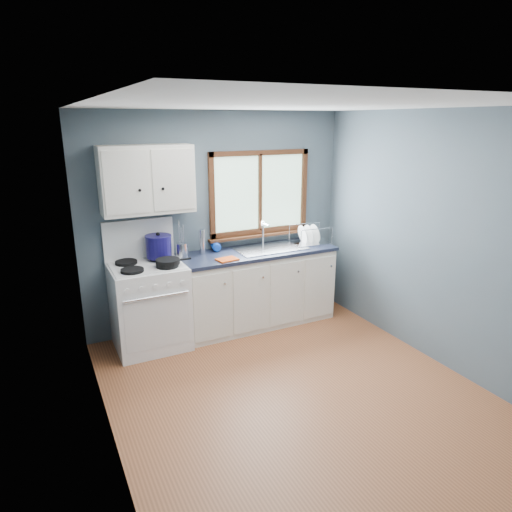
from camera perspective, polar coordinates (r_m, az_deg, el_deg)
name	(u,v)px	position (r m, az deg, el deg)	size (l,w,h in m)	color
floor	(295,392)	(4.39, 4.84, -16.59)	(3.20, 3.60, 0.02)	#975631
ceiling	(303,104)	(3.68, 5.84, 18.43)	(3.20, 3.60, 0.02)	white
wall_back	(218,221)	(5.42, -4.77, 4.43)	(3.20, 0.02, 2.50)	#4F5E67
wall_front	(488,358)	(2.60, 26.99, -11.28)	(3.20, 0.02, 2.50)	#4F5E67
wall_left	(99,292)	(3.34, -19.08, -4.30)	(0.02, 3.60, 2.50)	#4F5E67
wall_right	(437,240)	(4.86, 21.71, 1.88)	(0.02, 3.60, 2.50)	#4F5E67
gas_range	(149,304)	(5.06, -13.20, -5.82)	(0.76, 0.69, 1.36)	white
base_cabinets	(257,291)	(5.52, 0.11, -4.40)	(1.85, 0.60, 0.88)	silver
countertop	(257,252)	(5.36, 0.12, 0.49)	(1.89, 0.64, 0.04)	black
sink	(270,253)	(5.45, 1.81, 0.32)	(0.84, 0.46, 0.44)	silver
window	(260,199)	(5.56, 0.49, 7.16)	(1.36, 0.10, 1.03)	#9EC6A8
upper_cabinets	(147,180)	(4.90, -13.49, 9.27)	(0.95, 0.35, 0.70)	silver
skillet	(168,261)	(4.81, -10.93, -0.67)	(0.37, 0.25, 0.05)	black
stockpot	(159,246)	(5.03, -12.08, 1.22)	(0.36, 0.36, 0.28)	#120C47
utensil_crock	(182,250)	(5.13, -9.22, 0.75)	(0.17, 0.17, 0.42)	silver
thermos	(202,242)	(5.21, -6.74, 1.78)	(0.07, 0.07, 0.29)	silver
soap_bottle	(217,241)	(5.26, -4.88, 1.85)	(0.10, 0.10, 0.26)	#0E3EB6
dish_towel	(227,259)	(4.99, -3.62, -0.43)	(0.22, 0.16, 0.02)	#C4400F
dish_rack	(310,238)	(5.70, 6.72, 2.22)	(0.47, 0.38, 0.23)	silver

